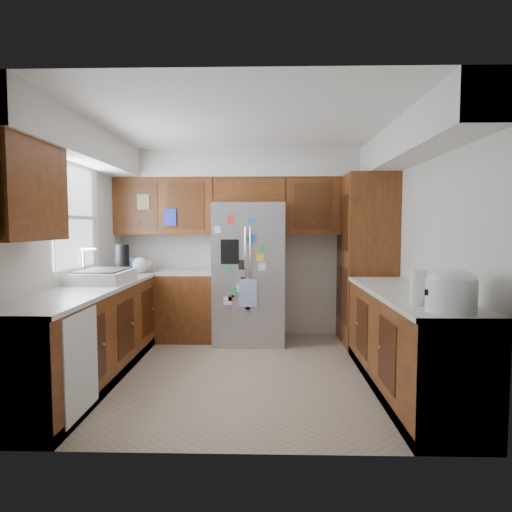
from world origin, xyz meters
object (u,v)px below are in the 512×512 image
Objects in this scene: fridge at (249,273)px; rice_cooker at (451,289)px; pantry at (366,260)px; paper_towel at (418,287)px.

fridge is 2.99m from rice_cooker.
rice_cooker is at bearing -59.80° from fridge.
pantry is 8.11× the size of paper_towel.
rice_cooker is at bearing -90.01° from pantry.
paper_towel is (1.36, -2.34, 0.15)m from fridge.
fridge is 2.71m from paper_towel.
pantry is at bearing -2.06° from fridge.
pantry reaches higher than paper_towel.
paper_towel is at bearing -93.60° from pantry.
rice_cooker is 1.31× the size of paper_towel.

